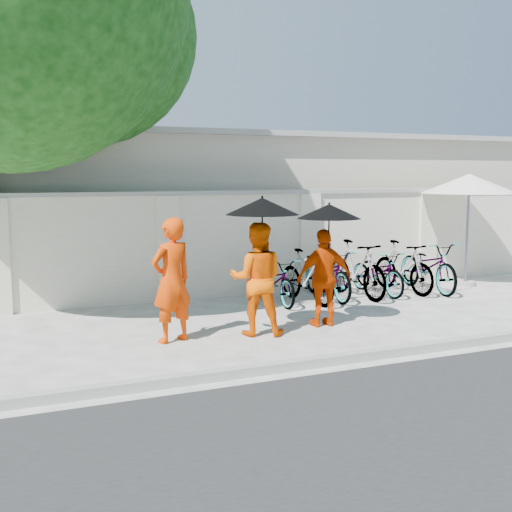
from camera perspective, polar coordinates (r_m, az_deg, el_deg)
name	(u,v)px	position (r m, az deg, el deg)	size (l,w,h in m)	color
ground	(287,333)	(9.85, 2.81, -6.81)	(80.00, 80.00, 0.00)	silver
kerb	(346,358)	(8.40, 8.01, -8.97)	(40.00, 0.16, 0.12)	gray
compound_wall	(262,244)	(12.95, 0.54, 1.11)	(20.00, 0.30, 2.00)	silver
building_behind	(238,205)	(16.78, -1.63, 4.59)	(14.00, 6.00, 3.20)	#B3AC97
shade_tree	(5,6)	(11.85, -21.40, 19.98)	(6.70, 6.20, 8.20)	brown
monk_left	(172,280)	(9.22, -7.50, -2.14)	(0.65, 0.43, 1.80)	#DB3701
monk_center	(257,279)	(9.55, 0.09, -2.05)	(0.82, 0.64, 1.69)	#F05600
parasol_center	(262,206)	(9.38, 0.56, 4.45)	(1.08, 1.08, 1.10)	black
monk_right	(324,278)	(10.17, 6.11, -1.94)	(0.91, 0.38, 1.55)	#C63400
parasol_right	(329,211)	(9.99, 6.52, 3.96)	(0.99, 0.99, 1.06)	black
patio_umbrella	(469,185)	(14.41, 18.42, 6.02)	(2.14, 2.14, 2.40)	gray
bike_0	(275,281)	(11.90, 1.74, -2.22)	(0.57, 1.64, 0.86)	slate
bike_1	(307,276)	(12.00, 4.53, -1.82)	(0.47, 1.66, 1.00)	slate
bike_2	(328,274)	(12.46, 6.40, -1.59)	(0.64, 1.83, 0.96)	slate
bike_3	(357,269)	(12.64, 8.93, -1.16)	(0.52, 1.86, 1.12)	slate
bike_4	(378,273)	(13.06, 10.77, -1.46)	(0.58, 1.67, 0.88)	slate
bike_5	(403,267)	(13.33, 12.95, -0.96)	(0.49, 1.75, 1.05)	slate
bike_6	(428,266)	(13.63, 15.06, -0.88)	(0.69, 1.97, 1.03)	slate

